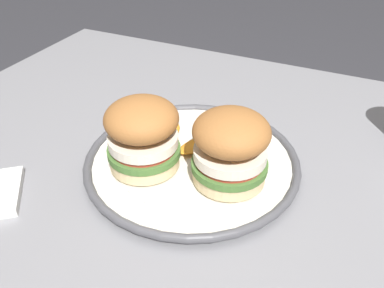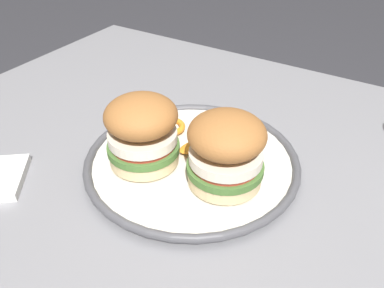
% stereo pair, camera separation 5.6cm
% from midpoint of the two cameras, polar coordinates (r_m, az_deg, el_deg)
% --- Properties ---
extents(dining_table, '(1.15, 0.81, 0.71)m').
position_cam_midpoint_polar(dining_table, '(0.65, 3.59, -12.03)').
color(dining_table, gray).
rests_on(dining_table, ground).
extents(dinner_plate, '(0.31, 0.31, 0.02)m').
position_cam_midpoint_polar(dinner_plate, '(0.59, -2.72, -2.53)').
color(dinner_plate, silver).
rests_on(dinner_plate, dining_table).
extents(sandwich_half_left, '(0.11, 0.11, 0.10)m').
position_cam_midpoint_polar(sandwich_half_left, '(0.51, 2.37, -0.55)').
color(sandwich_half_left, beige).
rests_on(sandwich_half_left, dinner_plate).
extents(sandwich_half_right, '(0.12, 0.12, 0.10)m').
position_cam_midpoint_polar(sandwich_half_right, '(0.55, -9.89, 1.34)').
color(sandwich_half_right, beige).
rests_on(sandwich_half_right, dinner_plate).
extents(orange_peel_curled, '(0.05, 0.05, 0.01)m').
position_cam_midpoint_polar(orange_peel_curled, '(0.64, -6.38, 2.14)').
color(orange_peel_curled, orange).
rests_on(orange_peel_curled, dinner_plate).
extents(orange_peel_strip_long, '(0.08, 0.07, 0.01)m').
position_cam_midpoint_polar(orange_peel_strip_long, '(0.63, 1.19, 1.77)').
color(orange_peel_strip_long, orange).
rests_on(orange_peel_strip_long, dinner_plate).
extents(orange_peel_strip_short, '(0.06, 0.08, 0.01)m').
position_cam_midpoint_polar(orange_peel_strip_short, '(0.60, -1.52, -0.09)').
color(orange_peel_strip_short, orange).
rests_on(orange_peel_strip_short, dinner_plate).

